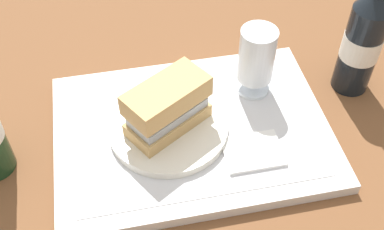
{
  "coord_description": "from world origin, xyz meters",
  "views": [
    {
      "loc": [
        -0.1,
        -0.5,
        0.61
      ],
      "look_at": [
        0.0,
        0.0,
        0.05
      ],
      "focal_mm": 45.49,
      "sensor_mm": 36.0,
      "label": 1
    }
  ],
  "objects_px": {
    "plate": "(169,130)",
    "sandwich": "(169,107)",
    "beer_bottle": "(363,39)",
    "beer_glass": "(256,59)"
  },
  "relations": [
    {
      "from": "sandwich",
      "to": "beer_glass",
      "type": "height_order",
      "value": "beer_glass"
    },
    {
      "from": "plate",
      "to": "sandwich",
      "type": "distance_m",
      "value": 0.05
    },
    {
      "from": "sandwich",
      "to": "beer_glass",
      "type": "distance_m",
      "value": 0.17
    },
    {
      "from": "plate",
      "to": "beer_glass",
      "type": "relative_size",
      "value": 1.52
    },
    {
      "from": "sandwich",
      "to": "beer_bottle",
      "type": "xyz_separation_m",
      "value": [
        0.34,
        0.06,
        0.03
      ]
    },
    {
      "from": "plate",
      "to": "beer_glass",
      "type": "height_order",
      "value": "beer_glass"
    },
    {
      "from": "plate",
      "to": "sandwich",
      "type": "height_order",
      "value": "sandwich"
    },
    {
      "from": "beer_glass",
      "to": "beer_bottle",
      "type": "bearing_deg",
      "value": -0.94
    },
    {
      "from": "plate",
      "to": "beer_bottle",
      "type": "relative_size",
      "value": 0.71
    },
    {
      "from": "sandwich",
      "to": "beer_bottle",
      "type": "bearing_deg",
      "value": -20.77
    }
  ]
}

